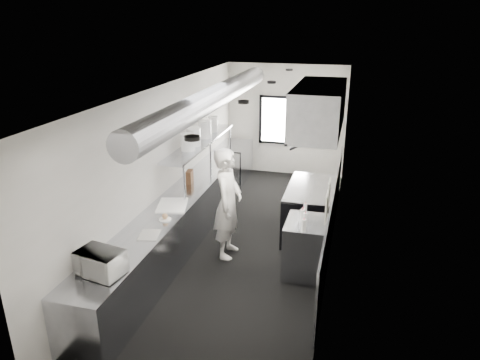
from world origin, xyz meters
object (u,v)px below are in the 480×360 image
Objects in this scene: far_work_table at (233,162)px; line_cook at (228,203)px; squeeze_bottle_d at (303,213)px; deli_tub_b at (95,261)px; pass_shelf at (201,143)px; squeeze_bottle_a at (304,226)px; plate_stack_d at (213,124)px; plate_stack_c at (205,129)px; range at (309,210)px; plate_stack_a at (188,142)px; exhaust_hood at (319,109)px; microwave at (100,263)px; small_plate at (165,219)px; squeeze_bottle_b at (305,219)px; deli_tub_a at (103,258)px; knife_block at (190,177)px; squeeze_bottle_e at (305,208)px; prep_counter at (176,225)px; cutting_board at (172,205)px; plate_stack_b at (194,137)px; bottle_station at (306,247)px; squeeze_bottle_c at (302,215)px.

far_work_table is 0.63× the size of line_cook.
deli_tub_b is at bearing -139.10° from squeeze_bottle_d.
squeeze_bottle_a is at bearing -41.35° from pass_shelf.
plate_stack_c is at bearing -89.10° from plate_stack_d.
far_work_table is at bearing 131.19° from range.
plate_stack_a is 0.92m from plate_stack_c.
microwave is (-2.23, -3.54, -1.33)m from exhaust_hood.
small_plate is 0.98× the size of squeeze_bottle_a.
exhaust_hood is at bearing 91.29° from squeeze_bottle_a.
plate_stack_c is 3.21m from squeeze_bottle_b.
knife_block is (0.04, 3.00, 0.07)m from deli_tub_a.
plate_stack_d reaches higher than squeeze_bottle_e.
line_cook reaches higher than deli_tub_b.
line_cook is at bearing 156.04° from squeeze_bottle_a.
pass_shelf is at bearing 172.53° from exhaust_hood.
squeeze_bottle_b is (2.46, 1.84, 0.05)m from deli_tub_b.
exhaust_hood is at bearing 54.12° from deli_tub_a.
plate_stack_d reaches higher than prep_counter.
range is 0.84× the size of line_cook.
far_work_table is 4.44m from small_plate.
exhaust_hood is 1.92m from range.
small_plate is 1.16× the size of squeeze_bottle_d.
plate_stack_b is at bearing 93.96° from cutting_board.
plate_stack_d is (0.00, 1.46, 0.01)m from plate_stack_a.
pass_shelf is at bearing 172.33° from range.
exhaust_hood is 2.23m from squeeze_bottle_a.
bottle_station is 2.74× the size of plate_stack_d.
deli_tub_a is at bearing -139.59° from squeeze_bottle_d.
line_cook is 9.51× the size of squeeze_bottle_b.
deli_tub_a is at bearing 153.06° from line_cook.
squeeze_bottle_d is (2.28, -1.25, -0.76)m from plate_stack_b.
knife_block is 2.79m from squeeze_bottle_a.
cutting_board reaches higher than prep_counter.
bottle_station is at bearing -87.82° from exhaust_hood.
plate_stack_a is 1.82× the size of squeeze_bottle_d.
range is 2.58m from plate_stack_b.
microwave is at bearing -88.74° from plate_stack_b.
microwave reaches higher than knife_block.
cutting_board is at bearing 101.59° from small_plate.
bottle_station is 0.62m from squeeze_bottle_e.
prep_counter is at bearing -177.28° from squeeze_bottle_e.
range is at bearing -47.57° from line_cook.
range is 2.59m from plate_stack_a.
plate_stack_d is at bearing 89.32° from plate_stack_b.
knife_block reaches higher than squeeze_bottle_c.
squeeze_bottle_b is (2.28, -4.02, 0.55)m from far_work_table.
deli_tub_a is at bearing -91.29° from plate_stack_a.
knife_block is 2.51m from squeeze_bottle_d.
plate_stack_a reaches higher than bottle_station.
squeeze_bottle_b reaches higher than far_work_table.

